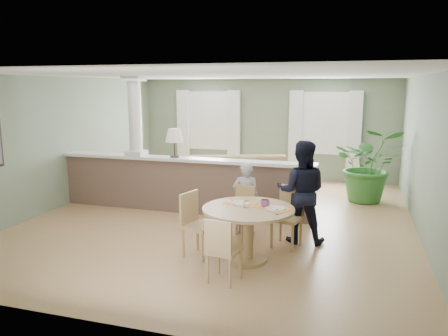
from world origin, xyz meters
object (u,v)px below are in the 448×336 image
(chair_far_boy, at_px, (242,210))
(chair_side, at_px, (195,221))
(sofa, at_px, (239,177))
(chair_far_man, at_px, (289,213))
(houseplant, at_px, (369,165))
(dining_table, at_px, (249,219))
(man_person, at_px, (301,192))
(chair_near, at_px, (222,248))
(child_person, at_px, (246,198))

(chair_far_boy, xyz_separation_m, chair_side, (-0.48, -0.89, 0.04))
(chair_far_boy, relative_size, chair_side, 0.93)
(sofa, distance_m, chair_far_boy, 2.97)
(chair_far_man, bearing_deg, chair_side, -133.66)
(houseplant, bearing_deg, dining_table, -113.29)
(houseplant, xyz_separation_m, chair_far_boy, (-2.06, -3.12, -0.32))
(sofa, relative_size, chair_far_boy, 3.40)
(sofa, relative_size, dining_table, 2.29)
(houseplant, bearing_deg, chair_far_boy, -123.37)
(chair_far_boy, height_order, man_person, man_person)
(chair_near, distance_m, man_person, 2.03)
(dining_table, bearing_deg, chair_side, -179.06)
(chair_far_boy, distance_m, chair_far_man, 0.79)
(sofa, distance_m, child_person, 2.72)
(dining_table, height_order, chair_far_man, chair_far_man)
(man_person, bearing_deg, chair_near, 64.47)
(chair_far_man, bearing_deg, man_person, 68.85)
(chair_side, bearing_deg, chair_far_man, -40.38)
(dining_table, distance_m, chair_far_man, 0.92)
(dining_table, height_order, chair_far_boy, dining_table)
(houseplant, relative_size, chair_far_boy, 1.83)
(sofa, bearing_deg, dining_table, -92.59)
(houseplant, relative_size, man_person, 0.98)
(dining_table, relative_size, chair_far_boy, 1.48)
(sofa, height_order, chair_side, chair_side)
(chair_far_man, relative_size, chair_side, 1.00)
(houseplant, relative_size, dining_table, 1.24)
(chair_far_man, xyz_separation_m, child_person, (-0.78, 0.35, 0.10))
(sofa, xyz_separation_m, dining_table, (1.13, -3.74, 0.19))
(chair_far_man, bearing_deg, chair_far_boy, -172.39)
(chair_far_man, xyz_separation_m, chair_near, (-0.61, -1.62, -0.05))
(chair_near, bearing_deg, man_person, -103.21)
(houseplant, bearing_deg, chair_near, -111.25)
(chair_far_man, relative_size, child_person, 0.77)
(dining_table, bearing_deg, chair_far_man, 60.19)
(chair_side, bearing_deg, houseplant, -15.13)
(houseplant, height_order, man_person, man_person)
(chair_side, height_order, man_person, man_person)
(houseplant, distance_m, man_person, 3.18)
(chair_far_boy, relative_size, child_person, 0.71)
(chair_far_boy, relative_size, man_person, 0.53)
(child_person, bearing_deg, dining_table, 97.88)
(chair_far_man, height_order, man_person, man_person)
(chair_far_boy, xyz_separation_m, man_person, (0.95, 0.14, 0.34))
(dining_table, bearing_deg, child_person, 106.00)
(chair_far_boy, height_order, child_person, child_person)
(chair_far_boy, bearing_deg, chair_side, -99.05)
(houseplant, xyz_separation_m, chair_far_man, (-1.27, -3.21, -0.29))
(sofa, height_order, chair_far_man, chair_far_man)
(child_person, bearing_deg, sofa, -80.96)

